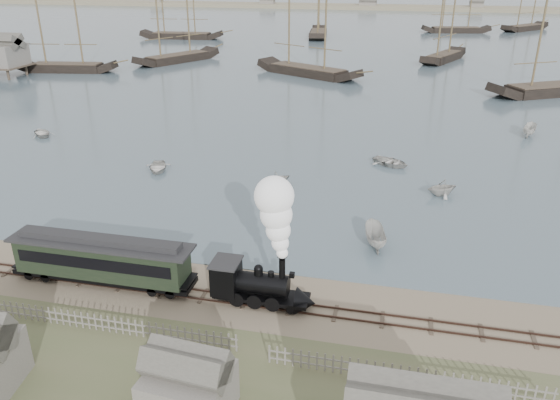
# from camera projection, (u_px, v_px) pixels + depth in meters

# --- Properties ---
(ground) EXTENTS (600.00, 600.00, 0.00)m
(ground) POSITION_uv_depth(u_px,v_px,m) (227.00, 282.00, 38.57)
(ground) COLOR gray
(ground) RESTS_ON ground
(harbor_water) EXTENTS (600.00, 336.00, 0.06)m
(harbor_water) POSITION_uv_depth(u_px,v_px,m) (378.00, 27.00, 190.37)
(harbor_water) COLOR #485D66
(harbor_water) RESTS_ON ground
(rail_track) EXTENTS (120.00, 1.80, 0.16)m
(rail_track) POSITION_uv_depth(u_px,v_px,m) (217.00, 297.00, 36.76)
(rail_track) COLOR #3B2820
(rail_track) RESTS_ON ground
(picket_fence_west) EXTENTS (19.00, 0.10, 1.20)m
(picket_fence_west) POSITION_uv_depth(u_px,v_px,m) (91.00, 329.00, 33.65)
(picket_fence_west) COLOR slate
(picket_fence_west) RESTS_ON ground
(picket_fence_east) EXTENTS (15.00, 0.10, 1.20)m
(picket_fence_east) POSITION_uv_depth(u_px,v_px,m) (405.00, 384.00, 29.30)
(picket_fence_east) COLOR slate
(picket_fence_east) RESTS_ON ground
(far_spit) EXTENTS (500.00, 20.00, 1.80)m
(far_spit) POSITION_uv_depth(u_px,v_px,m) (388.00, 9.00, 261.83)
(far_spit) COLOR tan
(far_spit) RESTS_ON ground
(locomotive) EXTENTS (6.91, 2.58, 8.61)m
(locomotive) POSITION_uv_depth(u_px,v_px,m) (272.00, 252.00, 34.40)
(locomotive) COLOR black
(locomotive) RESTS_ON ground
(passenger_coach) EXTENTS (13.13, 2.53, 3.19)m
(passenger_coach) POSITION_uv_depth(u_px,v_px,m) (102.00, 258.00, 37.67)
(passenger_coach) COLOR black
(passenger_coach) RESTS_ON ground
(beached_dinghy) EXTENTS (2.88, 3.96, 0.81)m
(beached_dinghy) POSITION_uv_depth(u_px,v_px,m) (119.00, 263.00, 40.21)
(beached_dinghy) COLOR beige
(beached_dinghy) RESTS_ON ground
(rowboat_0) EXTENTS (4.56, 3.90, 0.80)m
(rowboat_0) POSITION_uv_depth(u_px,v_px,m) (158.00, 167.00, 58.92)
(rowboat_0) COLOR beige
(rowboat_0) RESTS_ON harbor_water
(rowboat_1) EXTENTS (3.84, 3.86, 1.54)m
(rowboat_1) POSITION_uv_depth(u_px,v_px,m) (277.00, 178.00, 54.84)
(rowboat_1) COLOR beige
(rowboat_1) RESTS_ON harbor_water
(rowboat_2) EXTENTS (4.21, 2.36, 1.54)m
(rowboat_2) POSITION_uv_depth(u_px,v_px,m) (375.00, 237.00, 43.14)
(rowboat_2) COLOR beige
(rowboat_2) RESTS_ON harbor_water
(rowboat_3) EXTENTS (4.73, 5.18, 0.88)m
(rowboat_3) POSITION_uv_depth(u_px,v_px,m) (391.00, 162.00, 60.35)
(rowboat_3) COLOR beige
(rowboat_3) RESTS_ON harbor_water
(rowboat_4) EXTENTS (3.88, 4.04, 1.64)m
(rowboat_4) POSITION_uv_depth(u_px,v_px,m) (442.00, 187.00, 52.55)
(rowboat_4) COLOR beige
(rowboat_4) RESTS_ON harbor_water
(rowboat_5) EXTENTS (4.15, 2.62, 1.50)m
(rowboat_5) POSITION_uv_depth(u_px,v_px,m) (529.00, 130.00, 70.56)
(rowboat_5) COLOR beige
(rowboat_5) RESTS_ON harbor_water
(rowboat_6) EXTENTS (4.51, 4.57, 0.78)m
(rowboat_6) POSITION_uv_depth(u_px,v_px,m) (42.00, 133.00, 70.88)
(rowboat_6) COLOR beige
(rowboat_6) RESTS_ON harbor_water
(schooner_0) EXTENTS (20.68, 7.84, 20.00)m
(schooner_0) POSITION_uv_depth(u_px,v_px,m) (60.00, 21.00, 108.26)
(schooner_0) COLOR black
(schooner_0) RESTS_ON harbor_water
(schooner_1) EXTENTS (14.74, 21.35, 20.00)m
(schooner_1) POSITION_uv_depth(u_px,v_px,m) (174.00, 15.00, 119.34)
(schooner_1) COLOR black
(schooner_1) RESTS_ON harbor_water
(schooner_2) EXTENTS (23.17, 15.82, 20.00)m
(schooner_2) POSITION_uv_depth(u_px,v_px,m) (309.00, 23.00, 104.72)
(schooner_2) COLOR black
(schooner_2) RESTS_ON harbor_water
(schooner_3) EXTENTS (11.54, 19.02, 20.00)m
(schooner_3) POSITION_uv_depth(u_px,v_px,m) (448.00, 15.00, 120.31)
(schooner_3) COLOR black
(schooner_3) RESTS_ON harbor_water
(schooner_6) EXTENTS (24.60, 8.02, 20.00)m
(schooner_6) POSITION_uv_depth(u_px,v_px,m) (179.00, 3.00, 156.85)
(schooner_6) COLOR black
(schooner_6) RESTS_ON harbor_water
(schooner_7) EXTENTS (8.16, 23.56, 20.00)m
(schooner_7) POSITION_uv_depth(u_px,v_px,m) (319.00, 2.00, 160.83)
(schooner_7) COLOR black
(schooner_7) RESTS_ON harbor_water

